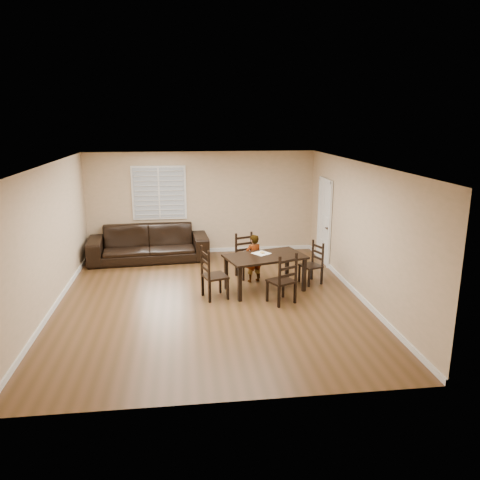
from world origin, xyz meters
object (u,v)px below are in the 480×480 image
object	(u,v)px
chair_right	(315,264)
child	(253,258)
dining_table	(265,260)
donut	(262,252)
chair_far	(285,282)
chair_left	(209,276)
sofa	(149,243)
chair_near	(245,256)

from	to	relation	value
chair_right	child	xyz separation A→B (m)	(-1.33, 0.22, 0.12)
dining_table	donut	bearing A→B (deg)	83.66
donut	child	bearing A→B (deg)	108.58
dining_table	donut	distance (m)	0.21
chair_far	donut	world-z (taller)	chair_far
chair_left	sofa	xyz separation A→B (m)	(-1.37, 2.85, -0.05)
child	donut	bearing A→B (deg)	89.06
dining_table	sofa	bearing A→B (deg)	119.83
chair_near	chair_far	bearing A→B (deg)	-92.66
sofa	chair_left	bearing A→B (deg)	-68.68
chair_near	chair_right	bearing A→B (deg)	-43.29
dining_table	chair_right	size ratio (longest dim) A/B	1.94
chair_left	sofa	distance (m)	3.17
chair_near	chair_left	xyz separation A→B (m)	(-0.91, -1.33, 0.02)
chair_left	donut	distance (m)	1.31
dining_table	chair_left	world-z (taller)	chair_left
chair_near	child	xyz separation A→B (m)	(0.13, -0.43, 0.08)
child	sofa	xyz separation A→B (m)	(-2.41, 1.95, -0.10)
chair_left	chair_right	xyz separation A→B (m)	(2.37, 0.68, -0.06)
chair_far	child	distance (m)	1.45
chair_left	donut	size ratio (longest dim) A/B	10.23
chair_far	chair_right	distance (m)	1.48
chair_left	dining_table	bearing A→B (deg)	-91.15
child	sofa	distance (m)	3.10
chair_near	sofa	bearing A→B (deg)	126.87
dining_table	chair_far	size ratio (longest dim) A/B	1.76
chair_left	donut	world-z (taller)	chair_left
dining_table	chair_left	bearing A→B (deg)	-179.87
chair_near	sofa	world-z (taller)	chair_near
chair_far	chair_right	world-z (taller)	chair_far
chair_near	chair_right	size ratio (longest dim) A/B	1.08
dining_table	chair_left	size ratio (longest dim) A/B	1.70
chair_far	donut	xyz separation A→B (m)	(-0.29, 1.00, 0.32)
donut	chair_right	bearing A→B (deg)	7.57
dining_table	child	distance (m)	0.60
dining_table	chair_far	xyz separation A→B (m)	(0.26, -0.82, -0.20)
child	dining_table	bearing A→B (deg)	86.20
sofa	donut	bearing A→B (deg)	-46.99
chair_far	sofa	bearing A→B (deg)	-76.33
sofa	chair_far	bearing A→B (deg)	-54.14
chair_far	sofa	size ratio (longest dim) A/B	0.34
chair_near	sofa	size ratio (longest dim) A/B	0.34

